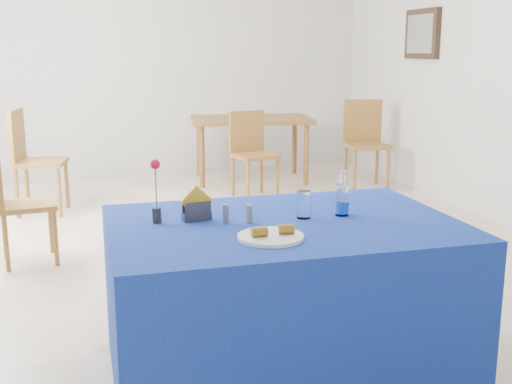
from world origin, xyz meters
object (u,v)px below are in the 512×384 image
at_px(blue_table, 283,299).
at_px(chair_bg_right, 365,137).
at_px(plate, 271,237).
at_px(chair_win_b, 30,154).
at_px(water_bottle, 342,201).
at_px(chair_bg_left, 251,148).
at_px(oak_table, 251,124).
at_px(chair_win_a, 15,197).

height_order(blue_table, chair_bg_right, chair_bg_right).
relative_size(plate, chair_win_b, 0.28).
relative_size(water_bottle, chair_win_b, 0.22).
bearing_deg(water_bottle, chair_bg_left, 81.69).
height_order(chair_bg_right, chair_win_b, chair_win_b).
xyz_separation_m(chair_bg_right, chair_win_b, (-3.56, -0.28, 0.01)).
bearing_deg(water_bottle, plate, -147.38).
bearing_deg(oak_table, chair_win_a, -133.96).
relative_size(chair_bg_right, chair_win_b, 0.99).
xyz_separation_m(chair_win_a, chair_win_b, (0.01, 1.54, 0.07)).
relative_size(blue_table, oak_table, 1.07).
distance_m(chair_bg_right, chair_win_b, 3.58).
height_order(oak_table, chair_bg_left, chair_bg_left).
distance_m(plate, chair_bg_left, 4.12).
relative_size(blue_table, chair_bg_right, 1.62).
height_order(chair_bg_left, chair_win_a, chair_bg_left).
distance_m(plate, water_bottle, 0.53).
relative_size(blue_table, chair_bg_left, 1.76).
bearing_deg(chair_bg_right, water_bottle, -108.91).
height_order(chair_win_a, chair_win_b, chair_win_b).
bearing_deg(chair_bg_left, water_bottle, -111.03).
height_order(plate, chair_win_a, chair_win_a).
distance_m(oak_table, chair_win_b, 2.61).
relative_size(water_bottle, chair_bg_left, 0.24).
xyz_separation_m(blue_table, water_bottle, (0.31, 0.04, 0.45)).
bearing_deg(water_bottle, chair_win_a, 129.48).
bearing_deg(chair_bg_left, chair_win_a, -155.45).
height_order(plate, water_bottle, water_bottle).
distance_m(oak_table, chair_bg_left, 0.88).
bearing_deg(chair_bg_left, plate, -116.55).
relative_size(chair_win_a, chair_win_b, 0.88).
bearing_deg(water_bottle, chair_win_b, 114.92).
distance_m(water_bottle, chair_win_a, 2.65).
xyz_separation_m(chair_bg_left, chair_bg_right, (1.36, 0.13, 0.04)).
xyz_separation_m(water_bottle, chair_bg_right, (1.91, 3.85, -0.26)).
bearing_deg(chair_win_a, water_bottle, -148.23).
height_order(water_bottle, oak_table, water_bottle).
relative_size(water_bottle, chair_win_a, 0.25).
bearing_deg(chair_win_a, chair_bg_left, -60.43).
height_order(plate, chair_bg_right, chair_bg_right).
bearing_deg(chair_bg_right, plate, -112.18).
bearing_deg(water_bottle, chair_bg_right, 63.64).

